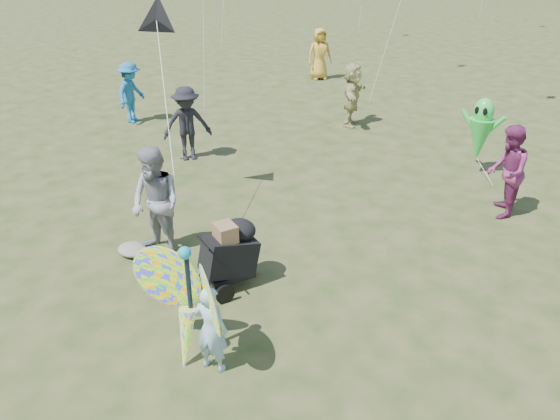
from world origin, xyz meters
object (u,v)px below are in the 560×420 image
Objects in this scene: crowd_d at (352,95)px; alien_kite at (480,133)px; crowd_i at (131,93)px; adult_man at (156,203)px; crowd_e at (507,172)px; crowd_b at (187,124)px; butterfly_kite at (187,304)px; crowd_g at (320,54)px; child_girl at (211,329)px; jogging_stroller at (231,251)px.

alien_kite is (4.16, -1.28, 0.09)m from crowd_d.
crowd_d reaches higher than crowd_i.
crowd_e is (3.88, 5.13, -0.05)m from adult_man.
crowd_e is 1.03× the size of crowd_i.
crowd_b is 7.10m from butterfly_kite.
crowd_d is 1.01× the size of alien_kite.
crowd_g is at bearing 22.63° from crowd_d.
child_girl is at bearing 5.87° from butterfly_kite.
adult_man is (-2.68, 1.37, 0.34)m from child_girl.
crowd_g is 14.10m from jogging_stroller.
adult_man is 1.00× the size of crowd_g.
crowd_i reaches higher than child_girl.
crowd_g reaches higher than child_girl.
crowd_g is 1.05× the size of butterfly_kite.
crowd_b is 5.61m from jogging_stroller.
jogging_stroller is 6.84m from alien_kite.
crowd_b reaches higher than crowd_i.
crowd_b reaches higher than jogging_stroller.
jogging_stroller is (4.57, -3.23, -0.27)m from crowd_b.
child_girl is at bearing -28.94° from adult_man.
crowd_g is at bearing 112.65° from adult_man.
crowd_i is at bearing 144.53° from adult_man.
crowd_e reaches higher than crowd_b.
crowd_e is at bearing 86.27° from jogging_stroller.
adult_man is 6.44m from crowd_e.
crowd_d is at bearing 111.70° from butterfly_kite.
crowd_d is (1.51, 4.80, -0.01)m from crowd_b.
crowd_b is at bearing 138.29° from butterfly_kite.
alien_kite reaches higher than jogging_stroller.
crowd_e is 2.07m from alien_kite.
adult_man is at bearing -104.75° from crowd_b.
crowd_b is at bearing 140.25° from crowd_d.
alien_kite is (0.38, 8.23, 0.16)m from butterfly_kite.
child_girl is 8.21m from alien_kite.
child_girl is 3.03m from adult_man.
crowd_e is 1.57× the size of jogging_stroller.
crowd_e reaches higher than jogging_stroller.
crowd_d is at bearing -140.64° from crowd_e.
crowd_b is 9.28m from crowd_g.
crowd_i is (-0.94, -7.90, -0.08)m from crowd_g.
crowd_i is (-5.04, -3.78, -0.01)m from crowd_d.
crowd_g reaches higher than jogging_stroller.
crowd_g reaches higher than butterfly_kite.
crowd_d is 10.24m from butterfly_kite.
crowd_d reaches higher than child_girl.
crowd_e is (6.86, 1.82, 0.00)m from crowd_b.
child_girl is at bearing -112.85° from crowd_g.
alien_kite is (5.67, 3.51, 0.09)m from crowd_b.
jogging_stroller is at bearing -91.93° from crowd_b.
adult_man is 1.06× the size of crowd_b.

